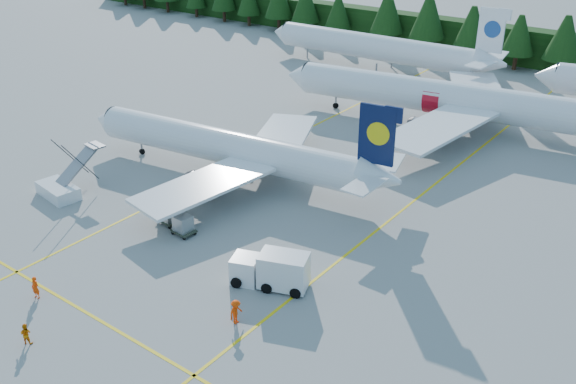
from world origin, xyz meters
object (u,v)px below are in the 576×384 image
Objects in this scene: service_truck at (270,269)px; airliner_navy at (221,146)px; airliner_red at (429,96)px; airstairs at (61,187)px.

airliner_navy is at bearing 121.79° from service_truck.
airliner_navy is 0.86× the size of airliner_red.
airliner_navy is 21.72m from service_truck.
service_truck is at bearing -45.39° from airliner_navy.
airstairs is (-20.08, -41.02, -2.76)m from airliner_red.
airliner_red is at bearing 72.10° from airstairs.
airliner_navy reaches higher than service_truck.
airliner_navy is 5.67× the size of service_truck.
service_truck is (17.12, -13.26, -1.75)m from airliner_navy.
airliner_navy is 16.57m from airstairs.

